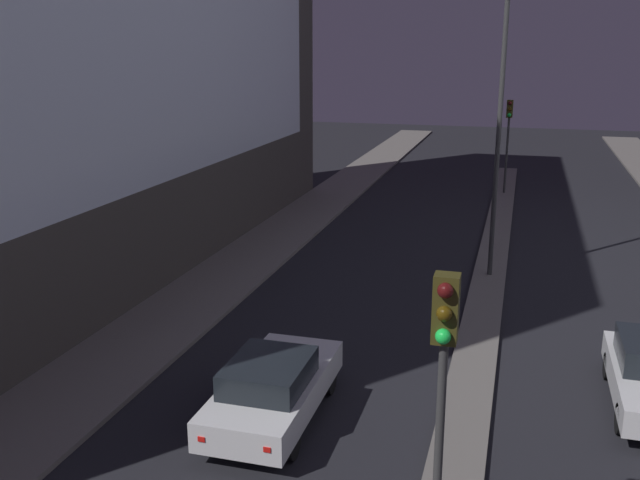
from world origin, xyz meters
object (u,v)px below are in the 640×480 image
object	(u,v)px
car_left_lane	(273,387)
traffic_light_near	(442,372)
traffic_light_mid	(509,126)
street_lamp	(503,71)

from	to	relation	value
car_left_lane	traffic_light_near	bearing A→B (deg)	-48.37
traffic_light_near	car_left_lane	world-z (taller)	traffic_light_near
traffic_light_near	traffic_light_mid	world-z (taller)	same
traffic_light_mid	traffic_light_near	bearing A→B (deg)	-90.00
traffic_light_mid	street_lamp	distance (m)	14.81
street_lamp	car_left_lane	world-z (taller)	street_lamp
traffic_light_near	street_lamp	xyz separation A→B (m)	(0.00, 15.43, 3.23)
traffic_light_near	traffic_light_mid	distance (m)	29.88
traffic_light_mid	street_lamp	xyz separation A→B (m)	(0.00, -14.45, 3.23)
car_left_lane	street_lamp	bearing A→B (deg)	70.51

